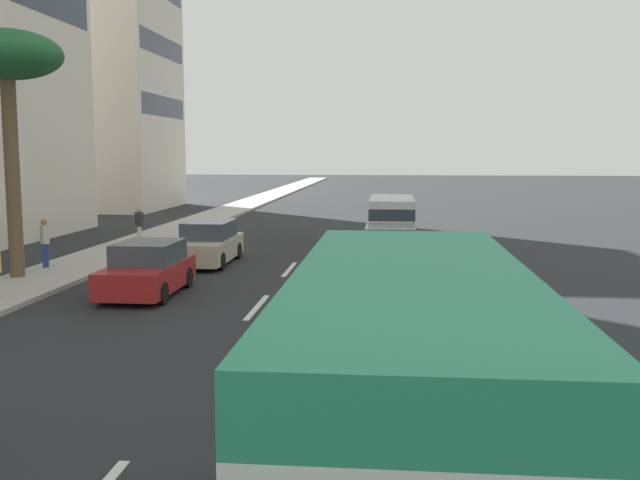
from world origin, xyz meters
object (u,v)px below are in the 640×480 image
Objects in this scene: car_fourth at (390,250)px; car_sixth at (148,270)px; pedestrian_mid_block at (139,224)px; van_fifth at (392,219)px; car_lead at (209,244)px; minibus_second at (410,421)px; palm_tree at (7,63)px; pedestrian_by_tree at (45,240)px; car_seventh at (392,299)px.

car_sixth is at bearing 124.12° from car_fourth.
pedestrian_mid_block reaches higher than car_sixth.
van_fifth is 3.19× the size of pedestrian_mid_block.
car_lead is 6.07m from pedestrian_mid_block.
car_lead is 21.49m from minibus_second.
car_lead is 9.33m from palm_tree.
pedestrian_mid_block reaches higher than car_fourth.
palm_tree is at bearing -110.12° from car_sixth.
van_fifth reaches higher than car_sixth.
car_sixth is at bearing -2.79° from car_lead.
car_lead is 2.65× the size of pedestrian_by_tree.
car_lead is at bearing 177.21° from car_sixth.
pedestrian_by_tree is at bearing 34.80° from minibus_second.
pedestrian_by_tree is (-2.37, 5.34, 0.35)m from car_lead.
van_fifth is 1.28× the size of car_sixth.
car_fourth is 8.70m from car_sixth.
car_seventh is at bearing 0.76° from minibus_second.
pedestrian_mid_block is at bearing -7.55° from palm_tree.
car_seventh reaches higher than car_sixth.
palm_tree is (-9.69, 12.35, 5.79)m from van_fifth.
car_fourth is 0.96× the size of car_seventh.
minibus_second reaches higher than car_sixth.
car_fourth is at bearing 179.73° from pedestrian_mid_block.
car_lead is 6.15m from car_sixth.
van_fifth is 1.22× the size of car_seventh.
car_sixth is at bearing 6.78° from pedestrian_by_tree.
minibus_second is at bearing -179.24° from car_seventh.
car_seventh is (-9.93, -6.95, 0.02)m from car_lead.
van_fifth is 15.34m from car_seventh.
pedestrian_mid_block is (5.59, 11.15, 0.28)m from car_fourth.
pedestrian_mid_block is at bearing 124.29° from pedestrian_by_tree.
van_fifth is 16.73m from palm_tree.
pedestrian_mid_block is (4.33, 4.24, 0.29)m from car_lead.
pedestrian_by_tree is (7.56, 12.29, 0.33)m from car_seventh.
car_seventh is at bearing -179.67° from car_fourth.
car_seventh is at bearing 12.01° from pedestrian_by_tree.
minibus_second is 27.08m from pedestrian_mid_block.
pedestrian_mid_block is (14.26, 11.19, 0.27)m from car_seventh.
palm_tree reaches higher than pedestrian_by_tree.
van_fifth reaches higher than car_seventh.
palm_tree is at bearing 103.79° from car_fourth.
van_fifth reaches higher than pedestrian_mid_block.
van_fifth is at bearing 147.82° from car_sixth.
pedestrian_mid_block is 6.79m from pedestrian_by_tree.
car_seventh is 14.95m from palm_tree.
car_seventh is 2.48× the size of pedestrian_by_tree.
van_fifth is 0.66× the size of palm_tree.
pedestrian_mid_block is (-1.08, 11.21, -0.23)m from van_fifth.
car_sixth is (14.11, 7.39, -0.99)m from minibus_second.
pedestrian_by_tree is (17.89, 12.43, -0.63)m from minibus_second.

